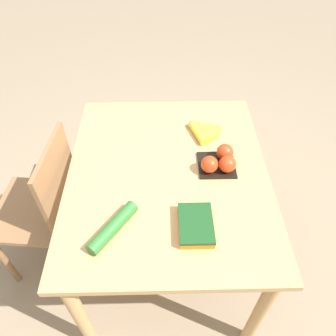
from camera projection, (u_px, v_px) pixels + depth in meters
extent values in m
plane|color=gray|center=(168.00, 255.00, 2.07)|extent=(12.00, 12.00, 0.00)
cube|color=tan|center=(168.00, 175.00, 1.52)|extent=(1.11, 0.92, 0.03)
cylinder|color=tan|center=(260.00, 312.00, 1.47)|extent=(0.06, 0.06, 0.74)
cylinder|color=tan|center=(228.00, 157.00, 2.14)|extent=(0.06, 0.06, 0.74)
cylinder|color=tan|center=(80.00, 316.00, 1.45)|extent=(0.06, 0.06, 0.74)
cylinder|color=tan|center=(105.00, 159.00, 2.13)|extent=(0.06, 0.06, 0.74)
cube|color=#8E6642|center=(34.00, 210.00, 1.73)|extent=(0.46, 0.44, 0.03)
cube|color=#8E6642|center=(58.00, 183.00, 1.55)|extent=(0.39, 0.06, 0.44)
cylinder|color=#8E6642|center=(29.00, 208.00, 2.04)|extent=(0.04, 0.04, 0.45)
cylinder|color=#8E6642|center=(5.00, 261.00, 1.79)|extent=(0.04, 0.04, 0.45)
cylinder|color=#8E6642|center=(83.00, 211.00, 2.02)|extent=(0.04, 0.04, 0.45)
cylinder|color=#8E6642|center=(66.00, 265.00, 1.78)|extent=(0.04, 0.04, 0.45)
sphere|color=brown|center=(192.00, 124.00, 1.72)|extent=(0.03, 0.03, 0.03)
cylinder|color=yellow|center=(198.00, 133.00, 1.67)|extent=(0.16, 0.09, 0.04)
cylinder|color=yellow|center=(200.00, 133.00, 1.67)|extent=(0.15, 0.11, 0.04)
cylinder|color=yellow|center=(202.00, 132.00, 1.68)|extent=(0.14, 0.12, 0.04)
cylinder|color=yellow|center=(203.00, 131.00, 1.68)|extent=(0.13, 0.14, 0.04)
cylinder|color=yellow|center=(205.00, 129.00, 1.69)|extent=(0.12, 0.15, 0.04)
cylinder|color=yellow|center=(206.00, 128.00, 1.70)|extent=(0.10, 0.15, 0.04)
cylinder|color=yellow|center=(206.00, 127.00, 1.70)|extent=(0.08, 0.16, 0.04)
cube|color=black|center=(216.00, 165.00, 1.53)|extent=(0.17, 0.17, 0.01)
sphere|color=red|center=(227.00, 164.00, 1.47)|extent=(0.08, 0.08, 0.08)
sphere|color=red|center=(225.00, 152.00, 1.53)|extent=(0.08, 0.08, 0.08)
sphere|color=red|center=(210.00, 165.00, 1.47)|extent=(0.08, 0.08, 0.08)
cube|color=orange|center=(196.00, 225.00, 1.29)|extent=(0.19, 0.13, 0.04)
cube|color=#19471E|center=(196.00, 223.00, 1.28)|extent=(0.19, 0.13, 0.01)
cylinder|color=#2D702D|center=(113.00, 227.00, 1.27)|extent=(0.24, 0.19, 0.05)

